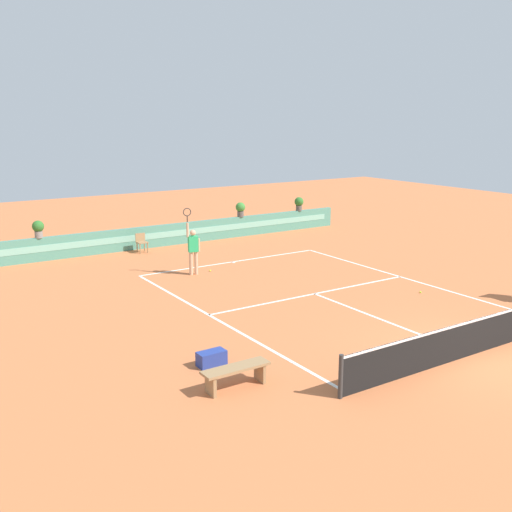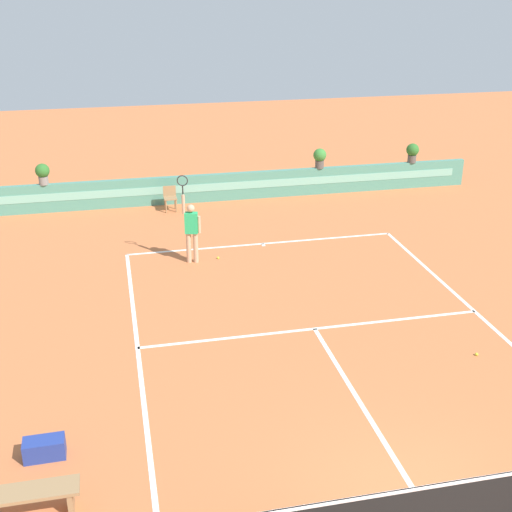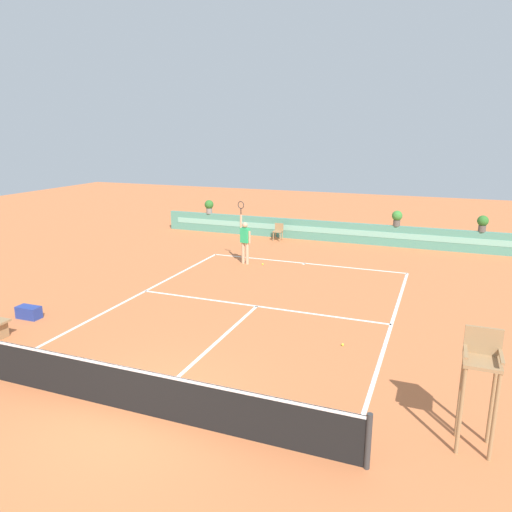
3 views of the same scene
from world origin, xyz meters
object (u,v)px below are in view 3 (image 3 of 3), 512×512
object	(u,v)px
potted_plant_far_left	(209,206)
potted_plant_far_right	(483,222)
gear_bag	(29,312)
tennis_ball_mid_court	(343,345)
umpire_chair	(480,376)
tennis_ball_near_baseline	(263,264)
potted_plant_right	(397,217)
tennis_player	(245,239)
ball_kid_chair	(278,231)

from	to	relation	value
potted_plant_far_left	potted_plant_far_right	distance (m)	13.50
gear_bag	potted_plant_far_left	distance (m)	13.43
gear_bag	tennis_ball_mid_court	distance (m)	9.09
umpire_chair	tennis_ball_mid_court	xyz separation A→B (m)	(-2.92, 3.23, -1.31)
umpire_chair	potted_plant_far_left	xyz separation A→B (m)	(-12.67, 15.13, 0.07)
umpire_chair	tennis_ball_near_baseline	xyz separation A→B (m)	(-7.56, 9.75, -1.31)
potted_plant_right	tennis_player	bearing A→B (deg)	-135.15
ball_kid_chair	gear_bag	world-z (taller)	ball_kid_chair
tennis_ball_mid_court	potted_plant_far_left	world-z (taller)	potted_plant_far_left
potted_plant_far_right	potted_plant_far_left	bearing A→B (deg)	180.00
tennis_ball_near_baseline	potted_plant_far_left	distance (m)	7.55
tennis_player	tennis_ball_near_baseline	bearing A→B (deg)	4.83
umpire_chair	ball_kid_chair	bearing A→B (deg)	120.46
umpire_chair	potted_plant_far_right	size ratio (longest dim) A/B	2.96
gear_bag	potted_plant_right	distance (m)	16.18
tennis_player	tennis_ball_near_baseline	distance (m)	1.27
potted_plant_far_left	tennis_player	bearing A→B (deg)	-51.30
tennis_ball_near_baseline	potted_plant_far_left	world-z (taller)	potted_plant_far_left
tennis_ball_mid_court	potted_plant_right	xyz separation A→B (m)	(0.09, 11.90, 1.38)
tennis_ball_near_baseline	umpire_chair	bearing A→B (deg)	-52.22
ball_kid_chair	potted_plant_far_right	xyz separation A→B (m)	(9.30, 0.73, 0.93)
tennis_player	tennis_ball_near_baseline	xyz separation A→B (m)	(0.76, 0.06, -1.02)
umpire_chair	tennis_ball_mid_court	bearing A→B (deg)	132.17
tennis_player	tennis_ball_near_baseline	world-z (taller)	tennis_player
potted_plant_right	umpire_chair	bearing A→B (deg)	-79.37
gear_bag	umpire_chair	bearing A→B (deg)	-8.49
tennis_ball_near_baseline	potted_plant_far_right	xyz separation A→B (m)	(8.39, 5.38, 1.38)
potted_plant_far_right	umpire_chair	bearing A→B (deg)	-93.15
ball_kid_chair	potted_plant_right	size ratio (longest dim) A/B	1.17
gear_bag	potted_plant_far_left	size ratio (longest dim) A/B	0.97
potted_plant_right	potted_plant_far_left	bearing A→B (deg)	180.00
potted_plant_far_left	tennis_ball_mid_court	bearing A→B (deg)	-50.67
gear_bag	potted_plant_far_right	bearing A→B (deg)	46.36
tennis_ball_near_baseline	potted_plant_far_left	xyz separation A→B (m)	(-5.12, 5.38, 1.38)
potted_plant_right	ball_kid_chair	bearing A→B (deg)	-172.59
tennis_ball_mid_court	potted_plant_right	size ratio (longest dim) A/B	0.09
tennis_player	potted_plant_right	bearing A→B (deg)	44.85
ball_kid_chair	tennis_ball_near_baseline	bearing A→B (deg)	-78.92
potted_plant_far_right	tennis_ball_mid_court	bearing A→B (deg)	-107.52
gear_bag	tennis_ball_mid_court	xyz separation A→B (m)	(8.97, 1.45, -0.15)
tennis_ball_mid_court	umpire_chair	bearing A→B (deg)	-47.83
tennis_player	tennis_ball_near_baseline	size ratio (longest dim) A/B	38.01
tennis_ball_mid_court	potted_plant_far_left	distance (m)	15.44
ball_kid_chair	tennis_ball_mid_court	bearing A→B (deg)	-63.61
potted_plant_far_right	gear_bag	bearing A→B (deg)	-133.64
umpire_chair	potted_plant_far_right	world-z (taller)	umpire_chair
ball_kid_chair	tennis_ball_mid_court	size ratio (longest dim) A/B	12.50
tennis_ball_mid_court	potted_plant_far_left	bearing A→B (deg)	129.33
tennis_player	potted_plant_right	distance (m)	7.73
umpire_chair	tennis_ball_mid_court	distance (m)	4.55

